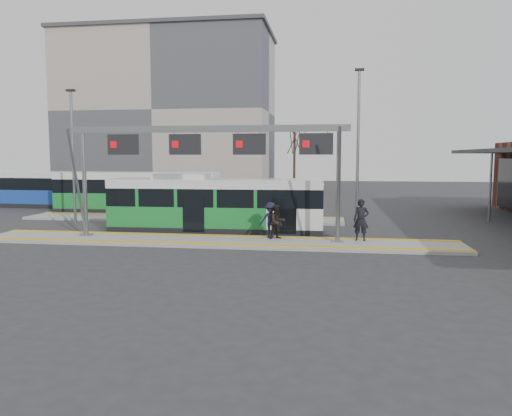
% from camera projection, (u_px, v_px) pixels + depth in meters
% --- Properties ---
extents(ground, '(120.00, 120.00, 0.00)m').
position_uv_depth(ground, '(216.00, 243.00, 22.88)').
color(ground, '#2D2D30').
rests_on(ground, ground).
extents(platform_main, '(22.00, 3.00, 0.15)m').
position_uv_depth(platform_main, '(216.00, 241.00, 22.87)').
color(platform_main, gray).
rests_on(platform_main, ground).
extents(platform_second, '(20.00, 3.00, 0.15)m').
position_uv_depth(platform_second, '(183.00, 218.00, 31.33)').
color(platform_second, gray).
rests_on(platform_second, ground).
extents(tactile_main, '(22.00, 2.65, 0.02)m').
position_uv_depth(tactile_main, '(216.00, 239.00, 22.86)').
color(tactile_main, gold).
rests_on(tactile_main, platform_main).
extents(tactile_second, '(20.00, 0.35, 0.02)m').
position_uv_depth(tactile_second, '(188.00, 215.00, 32.45)').
color(tactile_second, gold).
rests_on(tactile_second, platform_second).
extents(gantry, '(13.00, 1.68, 5.20)m').
position_uv_depth(gantry, '(209.00, 149.00, 22.74)').
color(gantry, slate).
rests_on(gantry, platform_main).
extents(apartment_block, '(24.50, 12.50, 18.40)m').
position_uv_depth(apartment_block, '(169.00, 112.00, 59.40)').
color(apartment_block, '#AA9D8E').
rests_on(apartment_block, ground).
extents(hero_bus, '(11.16, 2.58, 3.06)m').
position_uv_depth(hero_bus, '(216.00, 205.00, 26.14)').
color(hero_bus, black).
rests_on(hero_bus, ground).
extents(bg_bus_green, '(11.46, 2.83, 2.84)m').
position_uv_depth(bg_bus_green, '(137.00, 193.00, 35.16)').
color(bg_bus_green, black).
rests_on(bg_bus_green, ground).
extents(bg_bus_blue, '(10.76, 2.97, 2.77)m').
position_uv_depth(bg_bus_blue, '(30.00, 189.00, 39.21)').
color(bg_bus_blue, black).
rests_on(bg_bus_blue, ground).
extents(passenger_a, '(0.76, 0.56, 1.90)m').
position_uv_depth(passenger_a, '(361.00, 220.00, 22.49)').
color(passenger_a, black).
rests_on(passenger_a, platform_main).
extents(passenger_b, '(0.97, 0.93, 1.59)m').
position_uv_depth(passenger_b, '(277.00, 222.00, 23.01)').
color(passenger_b, black).
rests_on(passenger_b, platform_main).
extents(passenger_c, '(1.09, 0.64, 1.66)m').
position_uv_depth(passenger_c, '(271.00, 220.00, 23.34)').
color(passenger_c, black).
rests_on(passenger_c, platform_main).
extents(tree_left, '(1.40, 1.40, 6.99)m').
position_uv_depth(tree_left, '(217.00, 144.00, 55.48)').
color(tree_left, '#382B21').
rests_on(tree_left, ground).
extents(tree_mid, '(1.40, 1.40, 7.56)m').
position_uv_depth(tree_mid, '(295.00, 140.00, 55.66)').
color(tree_mid, '#382B21').
rests_on(tree_mid, ground).
extents(tree_far, '(1.40, 1.40, 6.97)m').
position_uv_depth(tree_far, '(76.00, 145.00, 56.98)').
color(tree_far, '#382B21').
rests_on(tree_far, ground).
extents(lamp_west, '(0.50, 0.25, 7.79)m').
position_uv_depth(lamp_west, '(73.00, 153.00, 29.03)').
color(lamp_west, slate).
rests_on(lamp_west, ground).
extents(lamp_east, '(0.50, 0.25, 8.67)m').
position_uv_depth(lamp_east, '(358.00, 145.00, 27.27)').
color(lamp_east, slate).
rests_on(lamp_east, ground).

